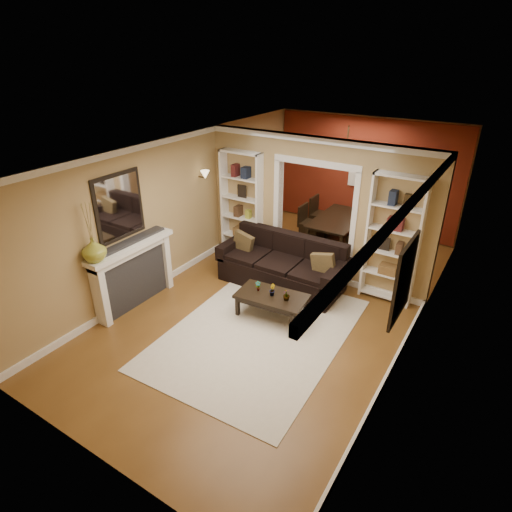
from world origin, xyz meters
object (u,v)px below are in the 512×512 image
Objects in this scene: bookshelf_left at (242,207)px; dining_table at (339,231)px; sofa at (282,263)px; bookshelf_right at (393,240)px; coffee_table at (272,306)px; fireplace at (135,275)px.

dining_table is at bearing 51.06° from bookshelf_left.
bookshelf_right reaches higher than sofa.
dining_table reaches higher than coffee_table.
sofa is 2.39m from dining_table.
bookshelf_left is (-1.68, 1.63, 0.93)m from coffee_table.
bookshelf_right is at bearing 43.85° from coffee_table.
bookshelf_right is (1.83, 0.58, 0.68)m from sofa.
sofa is at bearing -162.40° from bookshelf_right.
fireplace is at bearing -132.90° from sofa.
bookshelf_right is at bearing 0.00° from bookshelf_left.
sofa is at bearing -24.51° from bookshelf_left.
dining_table is (2.00, 4.33, -0.28)m from fireplace.
coffee_table is at bearing -131.07° from bookshelf_right.
sofa is at bearing 105.99° from coffee_table.
bookshelf_left reaches higher than dining_table.
bookshelf_left is 1.00× the size of bookshelf_right.
sofa reaches higher than dining_table.
bookshelf_right reaches higher than coffee_table.
coffee_table is at bearing -68.93° from sofa.
fireplace reaches higher than coffee_table.
coffee_table is (0.41, -1.05, -0.25)m from sofa.
fireplace is (-3.64, -2.53, -0.57)m from bookshelf_right.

